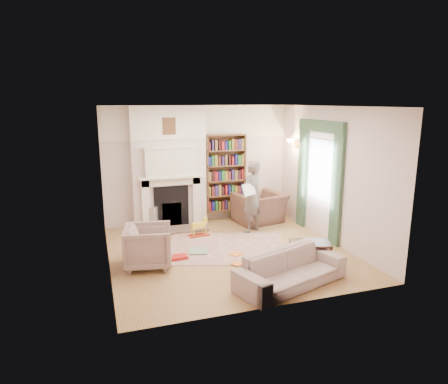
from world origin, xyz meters
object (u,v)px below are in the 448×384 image
object	(u,v)px
bookcase	(225,173)
rocking_horse	(199,227)
armchair_left	(148,246)
armchair_reading	(259,208)
sofa	(291,269)
coffee_table	(310,254)
paraffin_heater	(153,218)
man_reading	(252,197)

from	to	relation	value
bookcase	rocking_horse	world-z (taller)	bookcase
armchair_left	armchair_reading	bearing A→B (deg)	-47.65
armchair_left	sofa	bearing A→B (deg)	-115.46
bookcase	coffee_table	world-z (taller)	bookcase
bookcase	paraffin_heater	distance (m)	2.07
bookcase	armchair_left	distance (m)	3.32
man_reading	rocking_horse	distance (m)	1.36
armchair_reading	man_reading	bearing A→B (deg)	41.83
armchair_left	coffee_table	size ratio (longest dim) A/B	1.18
coffee_table	bookcase	bearing A→B (deg)	118.58
coffee_table	paraffin_heater	bearing A→B (deg)	148.00
armchair_reading	sofa	world-z (taller)	armchair_reading
sofa	rocking_horse	bearing A→B (deg)	87.95
armchair_left	man_reading	size ratio (longest dim) A/B	0.51
bookcase	paraffin_heater	size ratio (longest dim) A/B	3.36
armchair_reading	coffee_table	bearing A→B (deg)	74.94
bookcase	coffee_table	distance (m)	3.41
rocking_horse	paraffin_heater	bearing A→B (deg)	130.83
bookcase	man_reading	world-z (taller)	bookcase
coffee_table	armchair_reading	bearing A→B (deg)	105.66
armchair_reading	sofa	xyz separation A→B (m)	(-0.86, -3.31, -0.09)
sofa	rocking_horse	xyz separation A→B (m)	(-0.81, 2.76, -0.07)
paraffin_heater	sofa	bearing A→B (deg)	-64.72
armchair_reading	paraffin_heater	world-z (taller)	armchair_reading
man_reading	paraffin_heater	bearing A→B (deg)	-54.07
armchair_reading	rocking_horse	bearing A→B (deg)	7.09
bookcase	paraffin_heater	bearing A→B (deg)	-171.66
armchair_left	coffee_table	distance (m)	2.89
armchair_left	man_reading	world-z (taller)	man_reading
armchair_reading	paraffin_heater	xyz separation A→B (m)	(-2.54, 0.24, -0.09)
armchair_left	coffee_table	bearing A→B (deg)	-97.74
man_reading	coffee_table	distance (m)	2.22
man_reading	paraffin_heater	xyz separation A→B (m)	(-2.09, 0.84, -0.54)
armchair_left	paraffin_heater	xyz separation A→B (m)	(0.38, 2.07, -0.10)
coffee_table	paraffin_heater	xyz separation A→B (m)	(-2.36, 2.96, 0.05)
bookcase	paraffin_heater	xyz separation A→B (m)	(-1.84, -0.27, -0.90)
rocking_horse	bookcase	bearing A→B (deg)	40.72
man_reading	paraffin_heater	size ratio (longest dim) A/B	2.96
armchair_reading	armchair_left	xyz separation A→B (m)	(-2.92, -1.83, 0.01)
bookcase	sofa	world-z (taller)	bookcase
bookcase	man_reading	size ratio (longest dim) A/B	1.14
armchair_left	paraffin_heater	bearing A→B (deg)	-0.18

